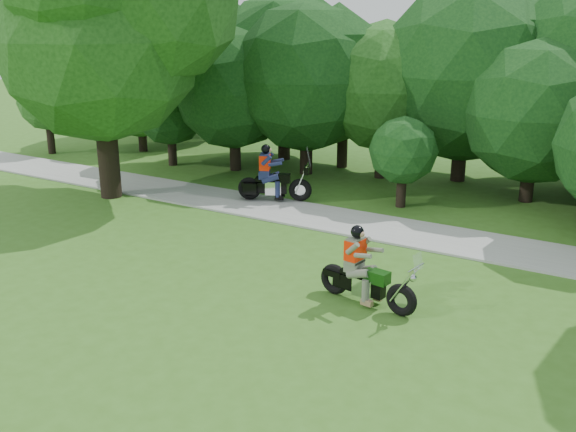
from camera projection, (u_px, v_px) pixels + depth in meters
The scene contains 6 objects.
ground at pixel (274, 373), 10.72m from camera, with size 100.00×100.00×0.00m, color #38661D.
walkway at pixel (433, 237), 17.24m from camera, with size 60.00×2.20×0.06m, color gray.
tree_line at pixel (534, 81), 20.88m from camera, with size 39.99×11.52×7.87m.
big_tree_west at pixel (104, 14), 19.80m from camera, with size 8.64×6.56×9.96m.
chopper_motorcycle at pixel (363, 275), 13.18m from camera, with size 2.32×0.77×1.66m.
touring_motorcycle at pixel (270, 180), 20.37m from camera, with size 2.25×1.43×1.82m.
Camera 1 is at (5.09, -7.95, 5.71)m, focal length 40.00 mm.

